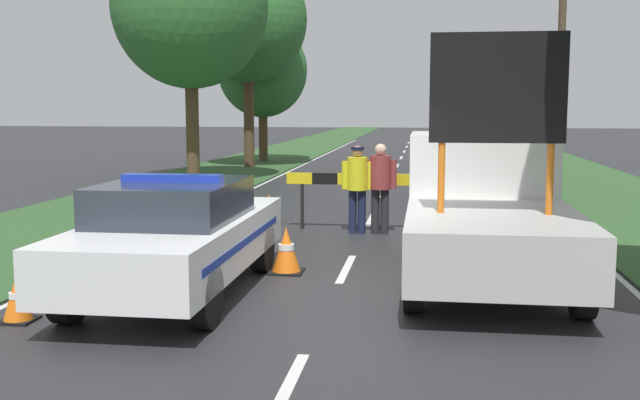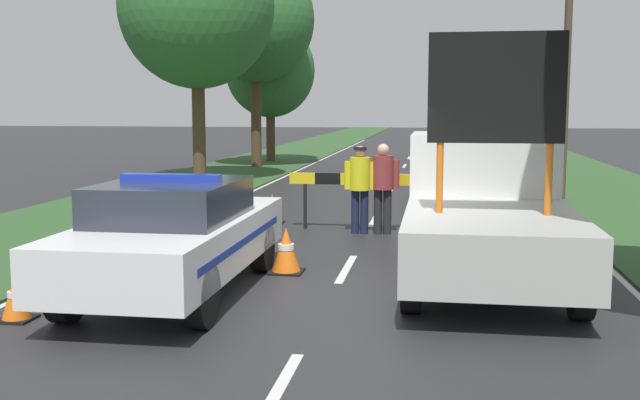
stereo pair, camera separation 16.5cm
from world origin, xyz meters
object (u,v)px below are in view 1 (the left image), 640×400
at_px(police_officer, 357,182).
at_px(queued_car_sedan_black, 457,157).
at_px(police_car, 177,235).
at_px(queued_car_hatch_blue, 449,146).
at_px(road_barrier, 364,183).
at_px(roadside_tree_mid_right, 190,7).
at_px(traffic_cone_near_truck, 17,299).
at_px(roadside_tree_near_left, 248,20).
at_px(pedestrian_civilian, 380,181).
at_px(traffic_cone_near_police, 286,250).
at_px(work_truck, 485,206).
at_px(queued_car_suv_grey, 469,176).
at_px(roadside_tree_near_right, 263,71).
at_px(traffic_cone_centre_front, 269,209).
at_px(utility_pole, 561,40).

bearing_deg(police_officer, queued_car_sedan_black, -116.82).
height_order(police_car, queued_car_sedan_black, police_car).
relative_size(queued_car_sedan_black, queued_car_hatch_blue, 0.93).
bearing_deg(road_barrier, police_officer, -107.32).
relative_size(queued_car_sedan_black, roadside_tree_mid_right, 0.48).
distance_m(police_car, roadside_tree_mid_right, 16.00).
relative_size(traffic_cone_near_truck, roadside_tree_mid_right, 0.07).
height_order(roadside_tree_near_left, roadside_tree_mid_right, roadside_tree_near_left).
xyz_separation_m(pedestrian_civilian, traffic_cone_near_police, (-1.18, -3.69, -0.70)).
height_order(police_car, work_truck, work_truck).
distance_m(queued_car_suv_grey, queued_car_hatch_blue, 13.25).
xyz_separation_m(road_barrier, queued_car_hatch_blue, (2.21, 17.50, -0.13)).
xyz_separation_m(queued_car_suv_grey, roadside_tree_mid_right, (-8.75, 4.77, 4.96)).
distance_m(work_truck, roadside_tree_near_left, 21.33).
distance_m(queued_car_sedan_black, roadside_tree_mid_right, 10.14).
xyz_separation_m(road_barrier, roadside_tree_near_right, (-6.09, 18.32, 3.13)).
bearing_deg(traffic_cone_centre_front, police_car, -89.50).
distance_m(road_barrier, utility_pole, 8.12).
height_order(police_car, traffic_cone_centre_front, police_car).
bearing_deg(queued_car_sedan_black, queued_car_hatch_blue, -89.33).
relative_size(road_barrier, queued_car_sedan_black, 0.77).
height_order(work_truck, traffic_cone_near_truck, work_truck).
bearing_deg(roadside_tree_mid_right, roadside_tree_near_right, 87.90).
bearing_deg(pedestrian_civilian, queued_car_hatch_blue, 75.57).
bearing_deg(work_truck, traffic_cone_centre_front, -46.75).
bearing_deg(work_truck, roadside_tree_near_left, -66.95).
bearing_deg(queued_car_sedan_black, traffic_cone_near_truck, 72.06).
xyz_separation_m(traffic_cone_centre_front, queued_car_hatch_blue, (4.28, 16.91, 0.52)).
height_order(police_officer, traffic_cone_centre_front, police_officer).
bearing_deg(pedestrian_civilian, traffic_cone_near_police, -116.29).
relative_size(traffic_cone_near_police, utility_pole, 0.08).
bearing_deg(roadside_tree_near_left, traffic_cone_centre_front, -74.98).
height_order(queued_car_suv_grey, roadside_tree_near_right, roadside_tree_near_right).
relative_size(roadside_tree_near_right, roadside_tree_mid_right, 0.74).
distance_m(traffic_cone_near_police, queued_car_suv_grey, 8.91).
bearing_deg(roadside_tree_near_right, queued_car_sedan_black, -42.39).
xyz_separation_m(roadside_tree_near_left, roadside_tree_mid_right, (-0.43, -6.22, -0.26)).
relative_size(traffic_cone_centre_front, roadside_tree_mid_right, 0.08).
bearing_deg(police_officer, queued_car_suv_grey, -132.09).
bearing_deg(police_officer, traffic_cone_near_truck, 48.53).
distance_m(police_officer, roadside_tree_mid_right, 12.28).
bearing_deg(roadside_tree_mid_right, queued_car_sedan_black, 10.74).
bearing_deg(traffic_cone_centre_front, roadside_tree_mid_right, 117.33).
height_order(queued_car_suv_grey, roadside_tree_mid_right, roadside_tree_mid_right).
height_order(police_car, roadside_tree_near_right, roadside_tree_near_right).
bearing_deg(queued_car_suv_grey, utility_pole, -148.03).
xyz_separation_m(traffic_cone_near_police, traffic_cone_near_truck, (-2.63, -2.98, -0.07)).
height_order(traffic_cone_near_truck, utility_pole, utility_pole).
bearing_deg(pedestrian_civilian, roadside_tree_near_left, 103.65).
xyz_separation_m(police_officer, roadside_tree_near_left, (-5.91, 15.64, 4.94)).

